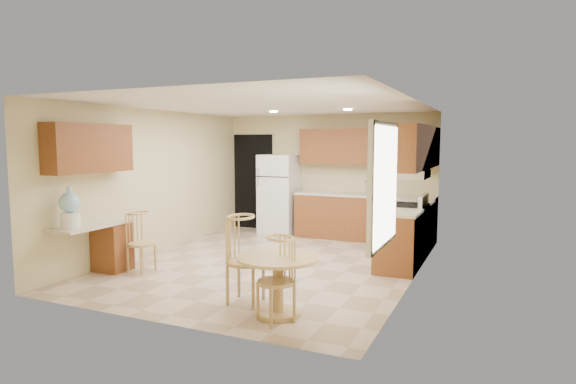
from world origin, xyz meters
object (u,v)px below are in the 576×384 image
at_px(chair_table_a, 241,252).
at_px(chair_table_b, 272,273).
at_px(stove, 406,231).
at_px(water_crock, 70,210).
at_px(refrigerator, 279,194).
at_px(dining_table, 278,277).
at_px(chair_desk, 137,237).

bearing_deg(chair_table_a, chair_table_b, 50.84).
xyz_separation_m(stove, water_crock, (-3.92, -3.25, 0.56)).
height_order(refrigerator, dining_table, refrigerator).
height_order(dining_table, chair_table_b, chair_table_b).
relative_size(dining_table, chair_desk, 1.04).
xyz_separation_m(refrigerator, chair_table_a, (1.51, -4.29, -0.20)).
bearing_deg(water_crock, chair_table_b, -4.01).
distance_m(chair_table_a, water_crock, 2.59).
relative_size(refrigerator, dining_table, 1.82).
bearing_deg(stove, chair_table_b, -102.50).
bearing_deg(refrigerator, dining_table, -65.14).
xyz_separation_m(refrigerator, stove, (2.88, -1.22, -0.37)).
bearing_deg(chair_table_b, chair_desk, 14.50).
relative_size(stove, dining_table, 1.19).
relative_size(chair_desk, water_crock, 1.55).
bearing_deg(chair_table_a, dining_table, 69.23).
bearing_deg(refrigerator, water_crock, -103.23).
distance_m(stove, chair_table_b, 3.55).
bearing_deg(refrigerator, chair_table_b, -65.81).
distance_m(refrigerator, chair_desk, 3.74).
xyz_separation_m(chair_table_a, water_crock, (-2.56, -0.18, 0.39)).
height_order(refrigerator, chair_table_a, refrigerator).
height_order(chair_table_b, chair_desk, chair_table_b).
distance_m(stove, chair_table_a, 3.36).
distance_m(refrigerator, water_crock, 4.59).
height_order(refrigerator, water_crock, refrigerator).
distance_m(dining_table, water_crock, 3.16).
bearing_deg(chair_table_b, water_crock, 30.83).
height_order(chair_desk, water_crock, water_crock).
distance_m(dining_table, chair_table_a, 0.60).
height_order(stove, water_crock, water_crock).
relative_size(dining_table, water_crock, 1.61).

